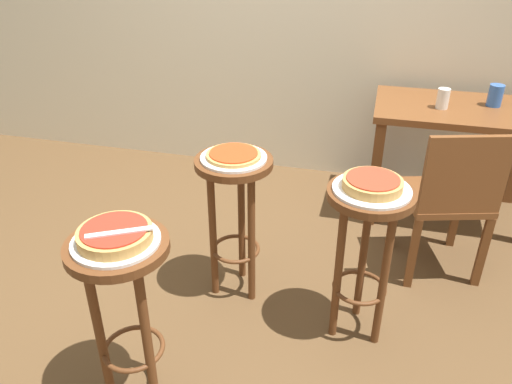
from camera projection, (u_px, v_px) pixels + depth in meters
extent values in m
plane|color=brown|center=(227.00, 304.00, 2.55)|extent=(6.00, 6.00, 0.00)
cylinder|color=#5B3319|center=(117.00, 247.00, 1.73)|extent=(0.36, 0.36, 0.03)
cylinder|color=#5B3319|center=(143.00, 308.00, 2.01)|extent=(0.04, 0.04, 0.71)
cylinder|color=#5B3319|center=(100.00, 334.00, 1.89)|extent=(0.04, 0.04, 0.71)
cylinder|color=#5B3319|center=(148.00, 343.00, 1.85)|extent=(0.04, 0.04, 0.71)
torus|color=#5B3319|center=(134.00, 348.00, 1.97)|extent=(0.24, 0.24, 0.02)
cylinder|color=silver|center=(116.00, 241.00, 1.72)|extent=(0.30, 0.30, 0.01)
cylinder|color=tan|center=(115.00, 235.00, 1.71)|extent=(0.26, 0.26, 0.04)
cylinder|color=red|center=(114.00, 229.00, 1.70)|extent=(0.22, 0.22, 0.01)
cylinder|color=#5B3319|center=(371.00, 195.00, 2.05)|extent=(0.36, 0.36, 0.03)
cylinder|color=#5B3319|center=(363.00, 254.00, 2.33)|extent=(0.04, 0.04, 0.71)
cylinder|color=#5B3319|center=(338.00, 273.00, 2.20)|extent=(0.04, 0.04, 0.71)
cylinder|color=#5B3319|center=(384.00, 280.00, 2.16)|extent=(0.04, 0.04, 0.71)
torus|color=#5B3319|center=(359.00, 287.00, 2.28)|extent=(0.24, 0.24, 0.02)
cylinder|color=silver|center=(372.00, 189.00, 2.04)|extent=(0.32, 0.32, 0.01)
cylinder|color=tan|center=(373.00, 184.00, 2.02)|extent=(0.24, 0.24, 0.04)
cylinder|color=#B23823|center=(373.00, 179.00, 2.01)|extent=(0.21, 0.21, 0.01)
cylinder|color=#5B3319|center=(234.00, 162.00, 2.31)|extent=(0.36, 0.36, 0.03)
cylinder|color=#5B3319|center=(242.00, 219.00, 2.58)|extent=(0.04, 0.04, 0.71)
cylinder|color=#5B3319|center=(213.00, 234.00, 2.46)|extent=(0.04, 0.04, 0.71)
cylinder|color=#5B3319|center=(252.00, 240.00, 2.42)|extent=(0.04, 0.04, 0.71)
torus|color=#5B3319|center=(236.00, 249.00, 2.54)|extent=(0.24, 0.24, 0.02)
cylinder|color=silver|center=(234.00, 158.00, 2.29)|extent=(0.30, 0.30, 0.01)
cylinder|color=tan|center=(234.00, 155.00, 2.29)|extent=(0.25, 0.25, 0.01)
cylinder|color=red|center=(234.00, 153.00, 2.28)|extent=(0.22, 0.22, 0.01)
cube|color=brown|center=(461.00, 110.00, 2.99)|extent=(0.99, 0.61, 0.04)
cube|color=brown|center=(375.00, 175.00, 3.05)|extent=(0.06, 0.06, 0.68)
cube|color=brown|center=(379.00, 142.00, 3.48)|extent=(0.06, 0.06, 0.68)
cylinder|color=silver|center=(443.00, 98.00, 2.93)|extent=(0.07, 0.07, 0.12)
cylinder|color=#3360B2|center=(495.00, 95.00, 2.96)|extent=(0.08, 0.08, 0.13)
cube|color=brown|center=(443.00, 197.00, 2.63)|extent=(0.50, 0.50, 0.04)
cube|color=brown|center=(465.00, 176.00, 2.37)|extent=(0.39, 0.14, 0.40)
cube|color=brown|center=(456.00, 215.00, 2.90)|extent=(0.04, 0.04, 0.42)
cube|color=brown|center=(394.00, 216.00, 2.89)|extent=(0.04, 0.04, 0.42)
cube|color=brown|center=(482.00, 252.00, 2.59)|extent=(0.04, 0.04, 0.42)
cube|color=brown|center=(413.00, 253.00, 2.58)|extent=(0.04, 0.04, 0.42)
cube|color=silver|center=(119.00, 232.00, 1.67)|extent=(0.20, 0.13, 0.01)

